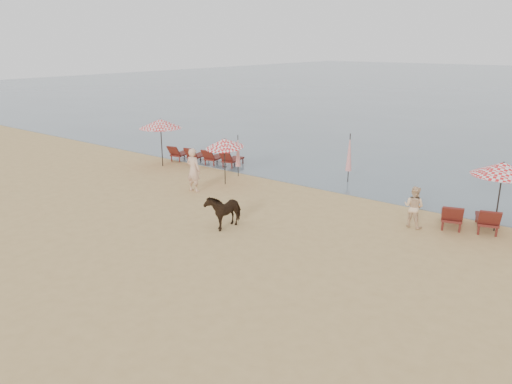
% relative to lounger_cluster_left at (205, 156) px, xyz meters
% --- Properties ---
extents(ground, '(120.00, 120.00, 0.00)m').
position_rel_lounger_cluster_left_xyz_m(ground, '(7.83, -10.47, -0.44)').
color(ground, tan).
rests_on(ground, ground).
extents(lounger_cluster_left, '(4.27, 2.47, 0.64)m').
position_rel_lounger_cluster_left_xyz_m(lounger_cluster_left, '(0.00, 0.00, 0.00)').
color(lounger_cluster_left, '#5E2016').
rests_on(lounger_cluster_left, ground).
extents(lounger_cluster_right, '(2.35, 2.30, 0.68)m').
position_rel_lounger_cluster_left_xyz_m(lounger_cluster_right, '(14.52, -1.60, 0.03)').
color(lounger_cluster_right, '#5E2016').
rests_on(lounger_cluster_right, ground).
extents(umbrella_open_left_a, '(2.27, 2.27, 2.58)m').
position_rel_lounger_cluster_left_xyz_m(umbrella_open_left_a, '(-1.42, -1.82, 1.88)').
color(umbrella_open_left_a, black).
rests_on(umbrella_open_left_a, ground).
extents(umbrella_open_left_b, '(1.79, 1.83, 2.29)m').
position_rel_lounger_cluster_left_xyz_m(umbrella_open_left_b, '(3.65, -2.45, 1.54)').
color(umbrella_open_left_b, black).
rests_on(umbrella_open_left_b, ground).
extents(umbrella_open_right, '(2.09, 2.09, 2.55)m').
position_rel_lounger_cluster_left_xyz_m(umbrella_open_right, '(15.30, -1.19, 1.85)').
color(umbrella_open_right, black).
rests_on(umbrella_open_right, ground).
extents(umbrella_closed_left, '(0.26, 0.26, 2.10)m').
position_rel_lounger_cluster_left_xyz_m(umbrella_closed_left, '(3.19, -0.93, 0.85)').
color(umbrella_closed_left, black).
rests_on(umbrella_closed_left, ground).
extents(umbrella_closed_right, '(0.29, 0.29, 2.38)m').
position_rel_lounger_cluster_left_xyz_m(umbrella_closed_right, '(8.12, 1.39, 1.02)').
color(umbrella_closed_right, black).
rests_on(umbrella_closed_right, ground).
extents(cow, '(0.73, 1.53, 1.27)m').
position_rel_lounger_cluster_left_xyz_m(cow, '(7.35, -6.75, 0.19)').
color(cow, black).
rests_on(cow, ground).
extents(beachgoer_left, '(0.74, 0.50, 1.98)m').
position_rel_lounger_cluster_left_xyz_m(beachgoer_left, '(3.31, -4.20, 0.55)').
color(beachgoer_left, '#D6A686').
rests_on(beachgoer_left, ground).
extents(beachgoer_right_a, '(0.78, 0.63, 1.54)m').
position_rel_lounger_cluster_left_xyz_m(beachgoer_right_a, '(12.82, -2.57, 0.33)').
color(beachgoer_right_a, '#E4BA8E').
rests_on(beachgoer_right_a, ground).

